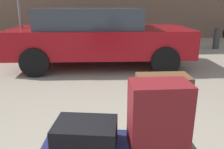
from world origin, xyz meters
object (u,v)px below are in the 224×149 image
Objects in this scene: suitcase_brown_front_right at (161,113)px; parked_car at (98,36)px; bollard_kerb_near at (179,39)px; bollard_kerb_mid at (217,39)px; no_parking_sign at (19,2)px; duffel_bag_black_topmost_pile at (86,134)px; suitcase_maroon_center at (158,130)px.

suitcase_brown_front_right is 0.15× the size of parked_car.
bollard_kerb_near and bollard_kerb_mid have the same top height.
bollard_kerb_mid is at bearing 16.86° from no_parking_sign.
bollard_kerb_mid is 6.38m from no_parking_sign.
duffel_bag_black_topmost_pile is 0.10× the size of parked_car.
bollard_kerb_mid is (3.71, 6.29, -0.34)m from suitcase_maroon_center.
bollard_kerb_near is at bearing 69.18° from suitcase_brown_front_right.
no_parking_sign is at bearing 119.71° from suitcase_brown_front_right.
suitcase_brown_front_right reaches higher than bollard_kerb_near.
bollard_kerb_near is (2.88, 6.27, -0.31)m from duffel_bag_black_topmost_pile.
no_parking_sign is (-4.66, -1.82, 1.21)m from bollard_kerb_near.
no_parking_sign is (-1.89, 0.16, 0.80)m from parked_car.
suitcase_maroon_center is 4.34m from parked_car.
suitcase_brown_front_right is 4.89m from no_parking_sign.
suitcase_maroon_center is 0.32m from suitcase_brown_front_right.
suitcase_maroon_center is 0.16× the size of parked_car.
duffel_bag_black_topmost_pile is 6.91m from bollard_kerb_near.
parked_car is at bearing 97.05° from suitcase_brown_front_right.
suitcase_maroon_center is 1.62× the size of duffel_bag_black_topmost_pile.
duffel_bag_black_topmost_pile is at bearing -156.07° from suitcase_brown_front_right.
suitcase_brown_front_right reaches higher than duffel_bag_black_topmost_pile.
suitcase_maroon_center reaches higher than duffel_bag_black_topmost_pile.
suitcase_maroon_center reaches higher than suitcase_brown_front_right.
no_parking_sign reaches higher than parked_car.
bollard_kerb_near is at bearing 68.66° from suitcase_maroon_center.
suitcase_brown_front_right is 0.26× the size of no_parking_sign.
suitcase_brown_front_right is 4.05m from parked_car.
parked_car is (-0.51, 4.02, 0.09)m from suitcase_brown_front_right.
suitcase_maroon_center is 1.00× the size of bollard_kerb_mid.
bollard_kerb_mid is (1.34, 0.00, 0.00)m from bollard_kerb_near.
suitcase_brown_front_right is at bearing 32.09° from duffel_bag_black_topmost_pile.
parked_car reaches higher than bollard_kerb_mid.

